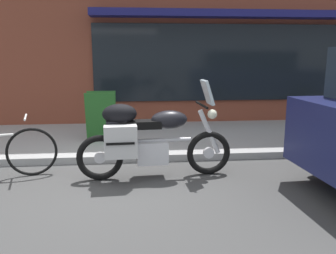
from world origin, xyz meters
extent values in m
plane|color=#3C3C3C|center=(0.00, 0.00, 0.00)|extent=(80.00, 80.00, 0.00)
torus|color=black|center=(1.54, 0.42, 0.33)|extent=(0.66, 0.13, 0.66)
cylinder|color=silver|center=(1.54, 0.42, 0.33)|extent=(0.16, 0.07, 0.16)
torus|color=black|center=(-0.04, 0.32, 0.33)|extent=(0.66, 0.13, 0.66)
cylinder|color=silver|center=(-0.04, 0.32, 0.33)|extent=(0.16, 0.07, 0.16)
cube|color=silver|center=(0.70, 0.37, 0.38)|extent=(0.46, 0.33, 0.32)
cylinder|color=silver|center=(0.75, 0.37, 0.55)|extent=(1.03, 0.12, 0.06)
ellipsoid|color=black|center=(0.95, 0.38, 0.85)|extent=(0.54, 0.31, 0.26)
cube|color=black|center=(0.53, 0.36, 0.79)|extent=(0.61, 0.28, 0.11)
cube|color=black|center=(0.20, 0.34, 0.77)|extent=(0.29, 0.24, 0.18)
cylinder|color=silver|center=(1.54, 0.42, 0.65)|extent=(0.35, 0.09, 0.67)
cylinder|color=black|center=(1.42, 0.41, 1.05)|extent=(0.07, 0.62, 0.04)
cube|color=silver|center=(1.50, 0.41, 1.23)|extent=(0.17, 0.33, 0.35)
sphere|color=#EAEACC|center=(1.58, 0.42, 0.91)|extent=(0.14, 0.14, 0.14)
cube|color=#B6B6B6|center=(0.26, 0.10, 0.61)|extent=(0.45, 0.23, 0.44)
cube|color=black|center=(0.26, -0.01, 0.61)|extent=(0.37, 0.04, 0.03)
ellipsoid|color=black|center=(0.25, 0.34, 0.95)|extent=(0.50, 0.35, 0.28)
torus|color=black|center=(-1.05, 0.60, 0.36)|extent=(0.71, 0.21, 0.72)
cylinder|color=silver|center=(-1.10, 0.59, 0.88)|extent=(0.14, 0.47, 0.03)
cylinder|color=black|center=(3.34, 0.15, 0.33)|extent=(0.67, 0.26, 0.66)
cube|color=#1E511E|center=(-0.18, 2.04, 0.60)|extent=(0.55, 0.19, 0.94)
cube|color=#1E511E|center=(-0.18, 2.26, 0.60)|extent=(0.55, 0.19, 0.94)
camera|label=1|loc=(0.45, -4.57, 1.77)|focal=38.00mm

